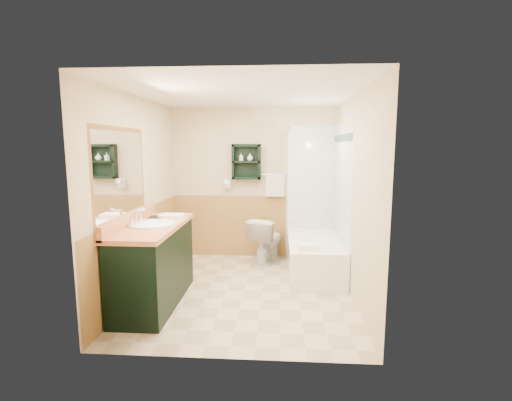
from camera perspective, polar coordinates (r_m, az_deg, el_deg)
The scene contains 25 objects.
floor at distance 4.78m, azimuth -1.78°, elevation -13.71°, with size 3.00×3.00×0.00m, color beige.
back_wall at distance 5.97m, azimuth -0.42°, elevation 2.68°, with size 2.60×0.04×2.40m, color beige.
left_wall at distance 4.78m, azimuth -17.81°, elevation 0.82°, with size 0.04×3.00×2.40m, color beige.
right_wall at distance 4.53m, azimuth 15.01°, elevation 0.54°, with size 0.04×3.00×2.40m, color beige.
ceiling at distance 4.47m, azimuth -1.93°, elevation 16.42°, with size 2.60×3.00×0.04m, color white.
wainscot_left at distance 4.90m, azimuth -17.06°, elevation -7.32°, with size 2.98×2.98×1.00m, color tan, non-canonical shape.
wainscot_back at distance 6.04m, azimuth -0.43°, elevation -3.97°, with size 2.58×2.58×1.00m, color tan, non-canonical shape.
mirror_frame at distance 4.22m, azimuth -20.09°, elevation 3.85°, with size 1.30×1.30×1.00m, color olive, non-canonical shape.
mirror_glass at distance 4.22m, azimuth -20.03°, elevation 3.85°, with size 1.20×1.20×0.90m, color white, non-canonical shape.
tile_right at distance 5.27m, azimuth 12.96°, elevation 0.05°, with size 1.50×1.50×2.10m, color white, non-canonical shape.
tile_back at distance 5.95m, azimuth 9.44°, elevation 1.09°, with size 0.95×0.95×2.10m, color white, non-canonical shape.
tile_accent at distance 5.22m, azimuth 13.16°, elevation 9.32°, with size 1.50×1.50×0.10m, color #134528, non-canonical shape.
wall_shelf at distance 5.84m, azimuth -1.49°, elevation 5.99°, with size 0.45×0.15×0.55m, color black.
hair_dryer at distance 5.92m, azimuth -4.35°, elevation 2.61°, with size 0.10×0.24×0.18m, color white, non-canonical shape.
towel_bar at distance 5.87m, azimuth 2.95°, elevation 4.04°, with size 0.40×0.06×0.40m, color white, non-canonical shape.
curtain_rod at distance 5.16m, azimuth 4.92°, elevation 10.64°, with size 0.03×0.03×1.60m, color silver.
shower_curtain at distance 5.37m, azimuth 4.77°, elevation 1.46°, with size 1.05×1.05×1.70m, color #C0B491, non-canonical shape.
vanity at distance 4.44m, azimuth -15.42°, elevation -9.42°, with size 0.59×1.46×0.92m, color black.
bathtub at distance 5.39m, azimuth 8.93°, elevation -8.43°, with size 0.73×1.50×0.49m, color white.
toilet at distance 5.76m, azimuth 1.68°, elevation -6.13°, with size 0.40×0.72×0.70m, color white.
counter_towel at distance 4.68m, azimuth -12.82°, elevation -2.33°, with size 0.28×0.22×0.04m, color white.
vanity_book at distance 4.67m, azimuth -16.26°, elevation -1.36°, with size 0.16×0.02×0.22m, color black.
tub_towel at distance 4.80m, azimuth 8.01°, elevation -7.06°, with size 0.25×0.21×0.07m, color white.
soap_bottle_a at distance 5.84m, azimuth -2.33°, elevation 6.40°, with size 0.05×0.12×0.06m, color white.
soap_bottle_b at distance 5.82m, azimuth -0.93°, elevation 6.58°, with size 0.09×0.12×0.09m, color white.
Camera 1 is at (0.44, -4.40, 1.80)m, focal length 26.00 mm.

